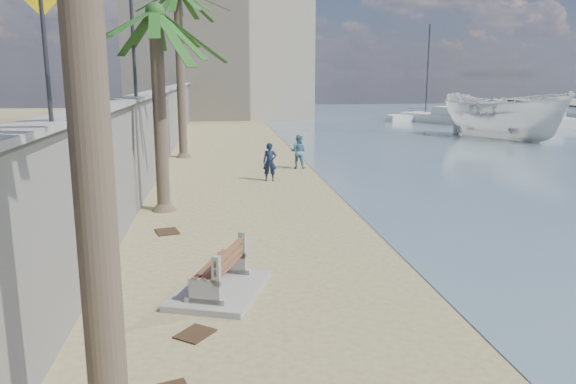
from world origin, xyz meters
TOP-DOWN VIEW (x-y plane):
  - ground_plane at (0.00, 0.00)m, footprint 140.00×140.00m
  - seawall at (-5.20, 20.00)m, footprint 0.45×70.00m
  - wall_cap at (-5.20, 20.00)m, footprint 0.80×70.00m
  - end_building at (-2.00, 52.00)m, footprint 18.00×12.00m
  - bench_far at (-2.40, 2.93)m, footprint 2.26×2.71m
  - palm_mid at (-4.17, 10.28)m, footprint 5.00×5.00m
  - pedestrian_sign at (-5.00, 1.50)m, footprint 0.78×0.07m
  - streetlight at (-5.10, 12.00)m, footprint 0.28×0.28m
  - person_a at (-0.25, 15.05)m, footprint 0.71×0.53m
  - person_b at (1.38, 18.05)m, footprint 1.03×0.92m
  - boat_cruiser at (17.03, 28.45)m, footprint 4.93×4.98m
  - yacht_near at (26.23, 40.24)m, footprint 4.59×11.35m
  - yacht_far at (18.16, 41.34)m, footprint 5.96×9.04m
  - sailboat_west at (17.44, 44.12)m, footprint 7.63×2.58m
  - debris_b at (-2.84, 1.10)m, footprint 0.76×0.79m
  - debris_c at (-3.85, 7.64)m, footprint 0.78×0.88m
  - debris_d at (-2.67, 2.57)m, footprint 0.57×0.46m

SIDE VIEW (x-z plane):
  - ground_plane at x=0.00m, z-range 0.00..0.00m
  - debris_b at x=-2.84m, z-range 0.00..0.03m
  - debris_c at x=-3.85m, z-range 0.00..0.03m
  - debris_d at x=-2.67m, z-range 0.00..0.03m
  - sailboat_west at x=17.44m, z-range -4.21..4.82m
  - yacht_near at x=26.23m, z-range -0.40..1.10m
  - yacht_far at x=18.16m, z-range -0.40..1.10m
  - bench_far at x=-2.40m, z-range -0.06..0.91m
  - person_b at x=1.38m, z-range 0.00..1.76m
  - person_a at x=-0.25m, z-range 0.00..1.82m
  - boat_cruiser at x=17.03m, z-range -0.40..3.90m
  - seawall at x=-5.20m, z-range 0.00..3.50m
  - wall_cap at x=-5.20m, z-range 3.49..3.61m
  - pedestrian_sign at x=-5.00m, z-range 3.95..6.35m
  - palm_mid at x=-4.17m, z-range 2.58..9.69m
  - streetlight at x=-5.10m, z-range 4.08..9.21m
  - end_building at x=-2.00m, z-range 0.00..14.00m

